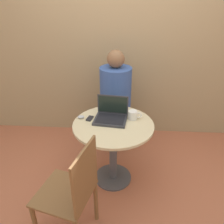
% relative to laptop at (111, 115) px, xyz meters
% --- Properties ---
extents(ground_plane, '(12.00, 12.00, 0.00)m').
position_rel_laptop_xyz_m(ground_plane, '(0.03, -0.09, -0.75)').
color(ground_plane, '#B26042').
extents(back_wall, '(7.00, 0.05, 2.60)m').
position_rel_laptop_xyz_m(back_wall, '(0.03, 0.94, 0.55)').
color(back_wall, tan).
rests_on(back_wall, ground_plane).
extents(round_table, '(0.79, 0.79, 0.71)m').
position_rel_laptop_xyz_m(round_table, '(0.03, -0.09, -0.21)').
color(round_table, '#4C4C51').
rests_on(round_table, ground_plane).
extents(laptop, '(0.34, 0.29, 0.22)m').
position_rel_laptop_xyz_m(laptop, '(0.00, 0.00, 0.00)').
color(laptop, '#2D2D33').
rests_on(laptop, round_table).
extents(cell_phone, '(0.07, 0.10, 0.02)m').
position_rel_laptop_xyz_m(cell_phone, '(-0.21, -0.02, -0.03)').
color(cell_phone, black).
rests_on(cell_phone, round_table).
extents(computer_mouse, '(0.07, 0.05, 0.03)m').
position_rel_laptop_xyz_m(computer_mouse, '(-0.30, -0.01, -0.03)').
color(computer_mouse, '#B2B2B7').
rests_on(computer_mouse, round_table).
extents(coffee_cup, '(0.14, 0.09, 0.09)m').
position_rel_laptop_xyz_m(coffee_cup, '(0.22, 0.01, 0.00)').
color(coffee_cup, white).
rests_on(coffee_cup, round_table).
extents(chair_empty, '(0.49, 0.49, 0.92)m').
position_rel_laptop_xyz_m(chair_empty, '(-0.24, -0.75, -0.27)').
color(chair_empty, brown).
rests_on(chair_empty, ground_plane).
extents(person_seated, '(0.38, 0.59, 1.27)m').
position_rel_laptop_xyz_m(person_seated, '(0.02, 0.60, -0.22)').
color(person_seated, brown).
rests_on(person_seated, ground_plane).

